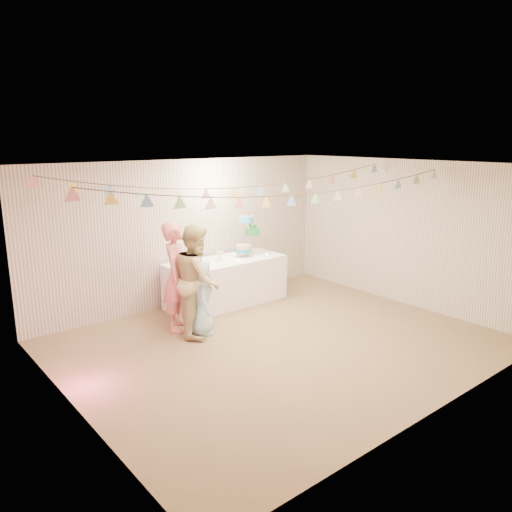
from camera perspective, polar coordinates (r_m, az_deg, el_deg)
floor at (r=7.51m, az=2.72°, el=-9.91°), size 6.00×6.00×0.00m
ceiling at (r=6.91m, az=2.96°, el=10.31°), size 6.00×6.00×0.00m
back_wall at (r=9.07m, az=-7.81°, el=2.68°), size 6.00×6.00×0.00m
front_wall at (r=5.57m, az=20.37°, el=-4.93°), size 6.00×6.00×0.00m
left_wall at (r=5.62m, az=-20.62°, el=-4.80°), size 5.00×5.00×0.00m
right_wall at (r=9.33m, az=16.67°, el=2.54°), size 5.00×5.00×0.00m
table at (r=9.10m, az=-3.44°, el=-2.93°), size 2.19×0.88×0.82m
cake_stand at (r=9.29m, az=-0.93°, el=2.01°), size 0.69×0.40×0.77m
cake_bottom at (r=9.22m, az=-1.42°, el=0.02°), size 0.31×0.31×0.15m
cake_middle at (r=9.47m, az=-0.41°, el=2.07°), size 0.27×0.27×0.22m
cake_top_tier at (r=9.18m, az=-1.11°, el=3.42°), size 0.25×0.25×0.19m
platter at (r=8.66m, az=-6.28°, el=-1.45°), size 0.37×0.37×0.02m
posy at (r=8.98m, az=-4.14°, el=-0.39°), size 0.14×0.14×0.16m
person_adult_a at (r=7.85m, az=-9.04°, el=-2.31°), size 0.74×0.74×1.73m
person_adult_b at (r=7.64m, az=-6.74°, el=-2.73°), size 0.99×1.05×1.72m
person_child at (r=7.69m, az=-6.31°, el=-4.70°), size 0.58×0.68×1.18m
bunting_back at (r=7.77m, az=-2.57°, el=8.82°), size 5.60×1.10×0.40m
bunting_front at (r=6.78m, az=4.08°, el=7.86°), size 5.60×0.90×0.36m
tealight_0 at (r=8.44m, az=-7.28°, el=-1.33°), size 0.04×0.04×0.03m
tealight_1 at (r=8.94m, az=-5.97°, el=-0.45°), size 0.04×0.04×0.03m
tealight_2 at (r=8.88m, az=-2.12°, el=-0.49°), size 0.04×0.04×0.03m
tealight_3 at (r=9.36m, az=-2.53°, el=0.25°), size 0.04×0.04×0.03m
tealight_4 at (r=9.35m, az=1.25°, el=0.23°), size 0.04×0.04×0.03m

